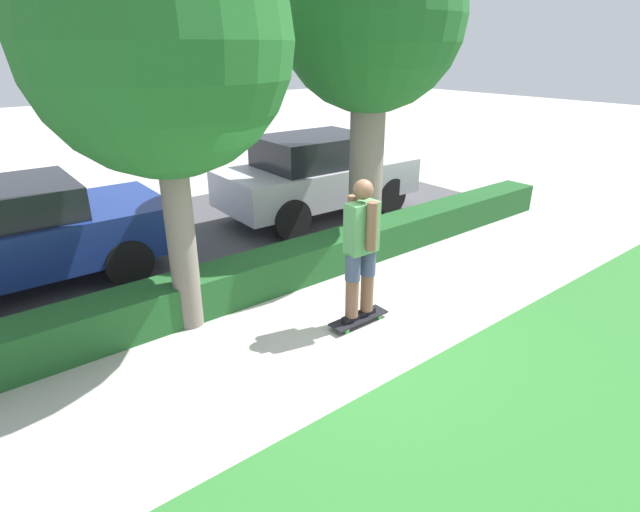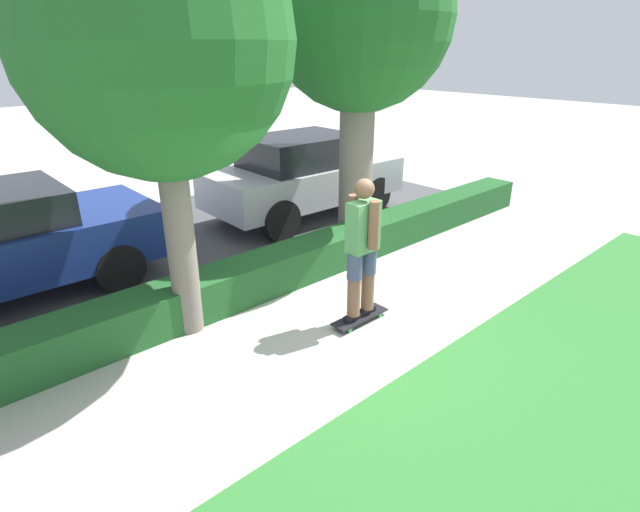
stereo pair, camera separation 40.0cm
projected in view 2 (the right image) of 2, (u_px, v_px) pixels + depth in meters
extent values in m
plane|color=#ADA89E|center=(344.00, 334.00, 6.07)|extent=(60.00, 60.00, 0.00)
cube|color=#2D702D|center=(606.00, 481.00, 4.03)|extent=(12.79, 4.00, 0.01)
cube|color=#474749|center=(179.00, 242.00, 8.93)|extent=(12.79, 5.00, 0.01)
cube|color=#1E5123|center=(265.00, 273.00, 7.06)|extent=(12.79, 0.60, 0.54)
cube|color=black|center=(360.00, 317.00, 6.33)|extent=(0.82, 0.24, 0.02)
cylinder|color=green|center=(380.00, 315.00, 6.45)|extent=(0.06, 0.04, 0.06)
cylinder|color=green|center=(369.00, 310.00, 6.58)|extent=(0.06, 0.04, 0.06)
cylinder|color=green|center=(350.00, 330.00, 6.11)|extent=(0.06, 0.04, 0.06)
cylinder|color=green|center=(339.00, 324.00, 6.23)|extent=(0.06, 0.04, 0.06)
cube|color=black|center=(353.00, 317.00, 6.23)|extent=(0.26, 0.09, 0.07)
cylinder|color=brown|center=(354.00, 285.00, 6.06)|extent=(0.16, 0.16, 0.83)
cylinder|color=#3D4766|center=(355.00, 266.00, 5.96)|extent=(0.19, 0.19, 0.33)
cube|color=black|center=(367.00, 310.00, 6.39)|extent=(0.26, 0.09, 0.07)
cylinder|color=brown|center=(368.00, 279.00, 6.21)|extent=(0.16, 0.16, 0.83)
cylinder|color=#3D4766|center=(369.00, 261.00, 6.12)|extent=(0.19, 0.19, 0.33)
cube|color=#519356|center=(363.00, 227.00, 5.85)|extent=(0.40, 0.22, 0.61)
cylinder|color=brown|center=(374.00, 225.00, 5.72)|extent=(0.13, 0.13, 0.58)
cylinder|color=brown|center=(353.00, 218.00, 5.94)|extent=(0.13, 0.13, 0.58)
sphere|color=brown|center=(365.00, 189.00, 5.68)|extent=(0.23, 0.23, 0.23)
cylinder|color=#70665B|center=(180.00, 233.00, 5.73)|extent=(0.33, 0.33, 2.53)
sphere|color=#1E5B23|center=(157.00, 41.00, 4.93)|extent=(2.79, 2.79, 2.79)
cylinder|color=#70665B|center=(356.00, 164.00, 8.20)|extent=(0.56, 0.56, 2.89)
sphere|color=#1E5B23|center=(360.00, 15.00, 7.34)|extent=(2.79, 2.79, 2.79)
cylinder|color=black|center=(120.00, 267.00, 7.05)|extent=(0.70, 0.23, 0.70)
cylinder|color=black|center=(78.00, 235.00, 8.23)|extent=(0.70, 0.23, 0.70)
cube|color=#B7B7BC|center=(305.00, 181.00, 10.01)|extent=(4.05, 1.82, 0.69)
cube|color=black|center=(300.00, 151.00, 9.69)|extent=(2.12, 1.56, 0.58)
cylinder|color=black|center=(375.00, 195.00, 10.38)|extent=(0.76, 0.21, 0.76)
cylinder|color=black|center=(324.00, 181.00, 11.46)|extent=(0.76, 0.21, 0.76)
cylinder|color=black|center=(281.00, 221.00, 8.84)|extent=(0.76, 0.21, 0.76)
cylinder|color=black|center=(232.00, 202.00, 9.92)|extent=(0.76, 0.21, 0.76)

